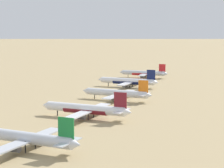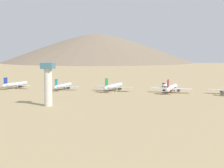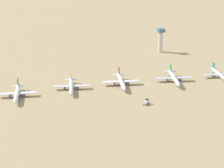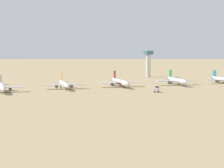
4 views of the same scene
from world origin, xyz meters
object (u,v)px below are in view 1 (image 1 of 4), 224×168
(parked_jet_2, at_px, (117,93))
(parked_jet_3, at_px, (86,109))
(parked_jet_1, at_px, (128,81))
(parked_jet_4, at_px, (25,138))
(parked_jet_0, at_px, (144,73))

(parked_jet_2, relative_size, parked_jet_3, 0.93)
(parked_jet_3, bearing_deg, parked_jet_2, -92.24)
(parked_jet_3, bearing_deg, parked_jet_1, -87.94)
(parked_jet_1, height_order, parked_jet_3, parked_jet_3)
(parked_jet_1, height_order, parked_jet_2, parked_jet_1)
(parked_jet_1, relative_size, parked_jet_2, 1.02)
(parked_jet_4, bearing_deg, parked_jet_1, -90.23)
(parked_jet_4, bearing_deg, parked_jet_2, -93.41)
(parked_jet_2, relative_size, parked_jet_4, 0.94)
(parked_jet_1, xyz_separation_m, parked_jet_2, (-4.82, 44.39, -0.03))
(parked_jet_0, height_order, parked_jet_1, parked_jet_1)
(parked_jet_3, height_order, parked_jet_4, parked_jet_3)
(parked_jet_0, height_order, parked_jet_2, parked_jet_2)
(parked_jet_2, xyz_separation_m, parked_jet_4, (5.35, 89.83, 0.23))
(parked_jet_1, bearing_deg, parked_jet_4, 89.77)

